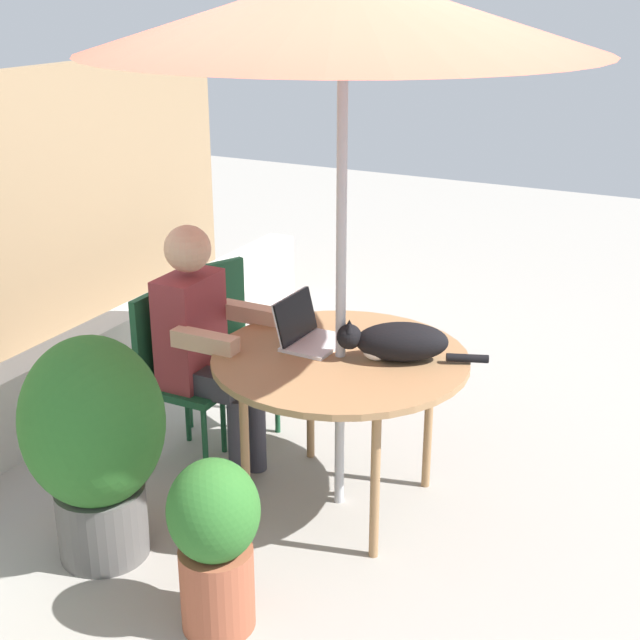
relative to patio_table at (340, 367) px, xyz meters
The scene contains 11 objects.
ground_plane 0.69m from the patio_table, ahead, with size 14.00×14.00×0.00m, color gray.
planter_wall_low 1.75m from the patio_table, 90.00° to the left, with size 4.98×0.20×0.46m, color beige.
patio_table is the anchor object (origin of this frame).
patio_umbrella 1.48m from the patio_table, ahead, with size 2.05×2.05×2.33m.
chair_occupied 0.89m from the patio_table, 90.00° to the left, with size 0.40×0.40×0.89m.
chair_empty 1.00m from the patio_table, 65.05° to the left, with size 0.53×0.53×0.89m.
person_seated 0.72m from the patio_table, 90.00° to the left, with size 0.48×0.48×1.23m.
laptop 0.24m from the patio_table, 73.48° to the left, with size 0.31×0.26×0.21m.
cat 0.28m from the patio_table, 73.84° to the right, with size 0.34×0.62×0.17m.
potted_plant_near_fence 1.09m from the patio_table, 138.46° to the left, with size 0.58×0.58×0.98m.
potted_plant_corner 1.02m from the patio_table, behind, with size 0.34×0.34×0.70m.
Camera 1 is at (-3.22, -1.53, 2.29)m, focal length 49.77 mm.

